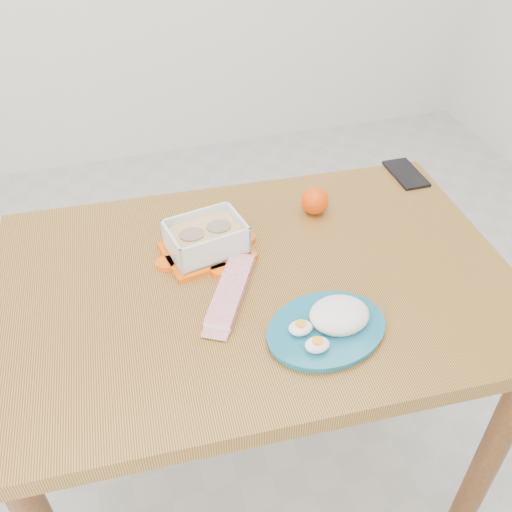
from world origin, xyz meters
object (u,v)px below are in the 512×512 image
object	(u,v)px
food_container	(206,239)
smartphone	(406,174)
orange_fruit	(315,201)
rice_plate	(331,323)
dining_table	(256,315)

from	to	relation	value
food_container	smartphone	xyz separation A→B (m)	(0.58, 0.16, -0.03)
orange_fruit	rice_plate	distance (m)	0.38
orange_fruit	smartphone	xyz separation A→B (m)	(0.29, 0.09, -0.03)
food_container	rice_plate	world-z (taller)	food_container
food_container	rice_plate	size ratio (longest dim) A/B	0.75
rice_plate	smartphone	bearing A→B (deg)	36.53
smartphone	dining_table	bearing A→B (deg)	-150.31
food_container	rice_plate	xyz separation A→B (m)	(0.17, -0.29, -0.02)
rice_plate	smartphone	size ratio (longest dim) A/B	1.94
food_container	rice_plate	bearing A→B (deg)	-70.16
rice_plate	dining_table	bearing A→B (deg)	104.70
food_container	orange_fruit	bearing A→B (deg)	4.46
dining_table	food_container	xyz separation A→B (m)	(-0.08, 0.11, 0.15)
orange_fruit	rice_plate	xyz separation A→B (m)	(-0.11, -0.37, -0.01)
food_container	smartphone	size ratio (longest dim) A/B	1.45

